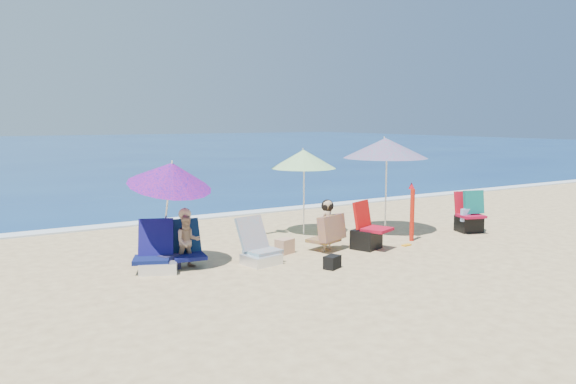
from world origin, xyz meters
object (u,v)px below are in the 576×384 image
chair_rainbow (259,251)px  person_center (328,226)px  camp_chair_left (367,235)px  umbrella_blue (171,174)px  umbrella_turquoise (385,148)px  camp_chair_right (469,217)px  furled_umbrella (412,209)px  person_left (187,241)px  chair_navy (157,258)px  umbrella_striped (304,159)px

chair_rainbow → person_center: bearing=4.7°
camp_chair_left → umbrella_blue: bearing=170.0°
umbrella_blue → person_center: umbrella_blue is taller
umbrella_turquoise → camp_chair_left: 2.26m
camp_chair_right → chair_rainbow: bearing=179.5°
furled_umbrella → camp_chair_right: bearing=-0.9°
camp_chair_right → person_left: 6.28m
umbrella_turquoise → person_center: umbrella_turquoise is taller
umbrella_turquoise → person_center: 2.56m
person_center → person_left: 2.65m
person_center → chair_rainbow: bearing=-175.3°
camp_chair_left → person_center: (-0.73, 0.25, 0.19)m
furled_umbrella → person_left: bearing=174.7°
chair_navy → camp_chair_left: (3.89, -0.54, 0.06)m
camp_chair_right → person_left: (-6.26, 0.45, 0.11)m
umbrella_blue → camp_chair_left: bearing=-10.0°
umbrella_blue → person_left: (0.22, -0.10, -1.10)m
furled_umbrella → umbrella_striped: bearing=131.0°
umbrella_turquoise → person_center: size_ratio=2.17×
person_left → chair_navy: bearing=178.6°
chair_navy → camp_chair_right: camp_chair_right is taller
umbrella_striped → chair_navy: (-3.63, -1.27, -1.38)m
chair_rainbow → person_left: bearing=160.1°
umbrella_striped → umbrella_blue: (-3.33, -1.18, -0.06)m
umbrella_turquoise → chair_navy: umbrella_turquoise is taller
furled_umbrella → chair_rainbow: (-3.47, 0.02, -0.43)m
umbrella_turquoise → chair_navy: (-5.19, -0.47, -1.60)m
umbrella_turquoise → umbrella_striped: (-1.56, 0.79, -0.23)m
person_left → furled_umbrella: bearing=-5.3°
furled_umbrella → chair_navy: 5.16m
umbrella_striped → umbrella_blue: umbrella_blue is taller
camp_chair_left → person_center: size_ratio=0.94×
camp_chair_left → person_center: 0.80m
umbrella_turquoise → umbrella_blue: size_ratio=1.10×
camp_chair_right → person_left: size_ratio=0.96×
chair_navy → person_center: 3.18m
chair_rainbow → camp_chair_right: 5.14m
furled_umbrella → chair_navy: furled_umbrella is taller
umbrella_turquoise → umbrella_blue: (-4.88, -0.38, -0.28)m
camp_chair_right → person_left: bearing=175.9°
umbrella_turquoise → umbrella_striped: umbrella_turquoise is taller
chair_rainbow → camp_chair_left: (2.24, -0.12, 0.07)m
umbrella_turquoise → person_left: (-4.67, -0.48, -1.38)m
umbrella_turquoise → furled_umbrella: size_ratio=1.79×
umbrella_striped → chair_navy: umbrella_striped is taller
umbrella_striped → person_left: (-3.11, -1.28, -1.15)m
umbrella_blue → camp_chair_left: 3.85m
umbrella_turquoise → camp_chair_right: bearing=-30.5°
furled_umbrella → chair_navy: size_ratio=1.29×
chair_rainbow → person_left: (-1.13, 0.41, 0.23)m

